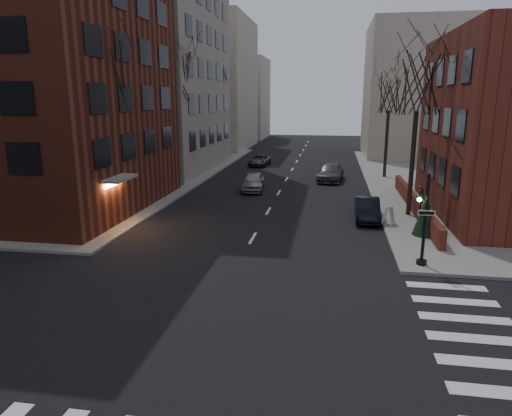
% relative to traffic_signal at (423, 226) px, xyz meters
% --- Properties ---
extents(ground, '(160.00, 160.00, 0.00)m').
position_rel_traffic_signal_xyz_m(ground, '(-7.94, -8.99, -1.91)').
color(ground, black).
rests_on(ground, ground).
extents(sidewalk_far_left, '(44.00, 44.00, 0.15)m').
position_rel_traffic_signal_xyz_m(sidewalk_far_left, '(-36.94, 21.01, -1.83)').
color(sidewalk_far_left, gray).
rests_on(sidewalk_far_left, ground).
extents(building_left_brick, '(15.00, 15.00, 18.00)m').
position_rel_traffic_signal_xyz_m(building_left_brick, '(-23.44, 7.51, 7.09)').
color(building_left_brick, maroon).
rests_on(building_left_brick, ground).
extents(building_left_tan, '(18.00, 18.00, 28.00)m').
position_rel_traffic_signal_xyz_m(building_left_tan, '(-24.94, 25.01, 12.09)').
color(building_left_tan, '#9E9183').
rests_on(building_left_tan, ground).
extents(low_wall_right, '(0.35, 16.00, 1.00)m').
position_rel_traffic_signal_xyz_m(low_wall_right, '(1.36, 10.01, -1.26)').
color(low_wall_right, maroon).
rests_on(low_wall_right, sidewalk_far_right).
extents(building_distant_la, '(14.00, 16.00, 18.00)m').
position_rel_traffic_signal_xyz_m(building_distant_la, '(-22.94, 46.01, 7.09)').
color(building_distant_la, beige).
rests_on(building_distant_la, ground).
extents(building_distant_ra, '(14.00, 14.00, 16.00)m').
position_rel_traffic_signal_xyz_m(building_distant_ra, '(7.06, 41.01, 6.09)').
color(building_distant_ra, beige).
rests_on(building_distant_ra, ground).
extents(building_distant_lb, '(10.00, 12.00, 14.00)m').
position_rel_traffic_signal_xyz_m(building_distant_lb, '(-20.94, 63.01, 5.09)').
color(building_distant_lb, beige).
rests_on(building_distant_lb, ground).
extents(traffic_signal, '(0.76, 0.44, 4.00)m').
position_rel_traffic_signal_xyz_m(traffic_signal, '(0.00, 0.00, 0.00)').
color(traffic_signal, black).
rests_on(traffic_signal, sidewalk_far_right).
extents(tree_left_a, '(4.18, 4.18, 10.26)m').
position_rel_traffic_signal_xyz_m(tree_left_a, '(-16.74, 5.01, 6.56)').
color(tree_left_a, '#2D231C').
rests_on(tree_left_a, sidewalk_far_left).
extents(tree_left_b, '(4.40, 4.40, 10.80)m').
position_rel_traffic_signal_xyz_m(tree_left_b, '(-16.74, 17.01, 7.00)').
color(tree_left_b, '#2D231C').
rests_on(tree_left_b, sidewalk_far_left).
extents(tree_left_c, '(3.96, 3.96, 9.72)m').
position_rel_traffic_signal_xyz_m(tree_left_c, '(-16.74, 31.01, 6.12)').
color(tree_left_c, '#2D231C').
rests_on(tree_left_c, sidewalk_far_left).
extents(tree_right_a, '(3.96, 3.96, 9.72)m').
position_rel_traffic_signal_xyz_m(tree_right_a, '(0.86, 9.01, 6.12)').
color(tree_right_a, '#2D231C').
rests_on(tree_right_a, sidewalk_far_right).
extents(tree_right_b, '(3.74, 3.74, 9.18)m').
position_rel_traffic_signal_xyz_m(tree_right_b, '(0.86, 23.01, 5.68)').
color(tree_right_b, '#2D231C').
rests_on(tree_right_b, sidewalk_far_right).
extents(streetlamp_near, '(0.36, 0.36, 6.28)m').
position_rel_traffic_signal_xyz_m(streetlamp_near, '(-16.14, 13.01, 2.33)').
color(streetlamp_near, black).
rests_on(streetlamp_near, sidewalk_far_left).
extents(streetlamp_far, '(0.36, 0.36, 6.28)m').
position_rel_traffic_signal_xyz_m(streetlamp_far, '(-16.14, 33.01, 2.33)').
color(streetlamp_far, black).
rests_on(streetlamp_far, sidewalk_far_left).
extents(parked_sedan, '(1.47, 4.06, 1.33)m').
position_rel_traffic_signal_xyz_m(parked_sedan, '(-1.74, 7.76, -1.24)').
color(parked_sedan, black).
rests_on(parked_sedan, ground).
extents(car_lane_silver, '(2.10, 4.36, 1.44)m').
position_rel_traffic_signal_xyz_m(car_lane_silver, '(-10.07, 15.47, -1.19)').
color(car_lane_silver, gray).
rests_on(car_lane_silver, ground).
extents(car_lane_gray, '(2.55, 5.28, 1.48)m').
position_rel_traffic_signal_xyz_m(car_lane_gray, '(-3.99, 21.01, -1.17)').
color(car_lane_gray, '#414045').
rests_on(car_lane_gray, ground).
extents(car_lane_far, '(2.15, 4.23, 1.15)m').
position_rel_traffic_signal_xyz_m(car_lane_far, '(-11.66, 28.99, -1.33)').
color(car_lane_far, '#39393E').
rests_on(car_lane_far, ground).
extents(sandwich_board, '(0.66, 0.75, 1.01)m').
position_rel_traffic_signal_xyz_m(sandwich_board, '(-0.64, 6.50, -1.25)').
color(sandwich_board, white).
rests_on(sandwich_board, sidewalk_far_right).
extents(evergreen_shrub, '(1.69, 1.69, 2.12)m').
position_rel_traffic_signal_xyz_m(evergreen_shrub, '(1.02, 4.60, -0.70)').
color(evergreen_shrub, '#16321C').
rests_on(evergreen_shrub, sidewalk_far_right).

